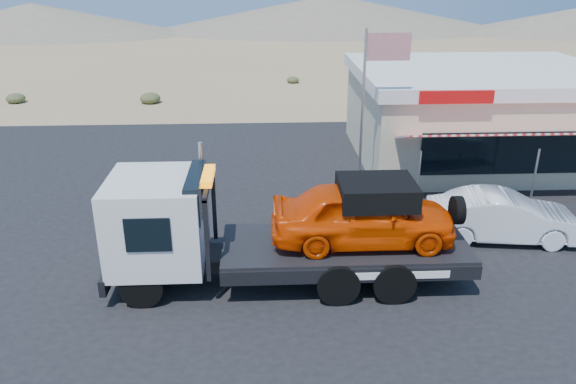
# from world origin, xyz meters

# --- Properties ---
(ground) EXTENTS (120.00, 120.00, 0.00)m
(ground) POSITION_xyz_m (0.00, 0.00, 0.00)
(ground) COLOR #987856
(ground) RESTS_ON ground
(asphalt_lot) EXTENTS (32.00, 24.00, 0.02)m
(asphalt_lot) POSITION_xyz_m (2.00, 3.00, 0.01)
(asphalt_lot) COLOR black
(asphalt_lot) RESTS_ON ground
(tow_truck) EXTENTS (9.32, 2.76, 3.12)m
(tow_truck) POSITION_xyz_m (1.69, -0.90, 1.68)
(tow_truck) COLOR black
(tow_truck) RESTS_ON asphalt_lot
(white_sedan) EXTENTS (4.70, 2.14, 1.49)m
(white_sedan) POSITION_xyz_m (8.62, 1.17, 0.77)
(white_sedan) COLOR silver
(white_sedan) RESTS_ON asphalt_lot
(jerky_store) EXTENTS (10.40, 9.97, 3.90)m
(jerky_store) POSITION_xyz_m (10.50, 8.97, 1.99)
(jerky_store) COLOR #BDB28F
(jerky_store) RESTS_ON asphalt_lot
(flagpole) EXTENTS (1.55, 0.10, 6.00)m
(flagpole) POSITION_xyz_m (4.93, 4.50, 3.76)
(flagpole) COLOR #99999E
(flagpole) RESTS_ON asphalt_lot
(distant_hills) EXTENTS (126.00, 48.00, 4.20)m
(distant_hills) POSITION_xyz_m (-9.77, 55.14, 1.89)
(distant_hills) COLOR #726B59
(distant_hills) RESTS_ON ground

